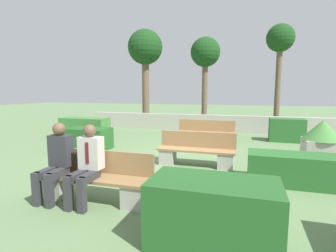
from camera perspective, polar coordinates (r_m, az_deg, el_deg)
name	(u,v)px	position (r m, az deg, el deg)	size (l,w,h in m)	color
ground_plane	(168,163)	(6.79, -0.04, -8.13)	(60.00, 60.00, 0.00)	#607F51
perimeter_wall	(204,123)	(12.29, 7.90, 0.67)	(11.50, 0.30, 0.76)	#ADA89E
bench_front	(96,182)	(4.69, -15.33, -11.65)	(1.94, 0.49, 0.82)	#937047
bench_left_side	(196,153)	(6.58, 6.15, -5.85)	(1.92, 0.48, 0.82)	#937047
bench_right_side	(205,135)	(9.33, 8.13, -1.88)	(2.02, 0.49, 0.82)	#937047
person_seated_man	(87,161)	(4.50, -17.21, -7.29)	(0.38, 0.63, 1.30)	#333338
person_seated_woman	(56,158)	(4.86, -23.12, -6.43)	(0.38, 0.63, 1.31)	#333338
hedge_block_near_left	(295,169)	(5.80, 25.87, -8.51)	(1.78, 0.72, 0.61)	#286028
hedge_block_near_right	(89,139)	(8.75, -16.75, -2.64)	(1.30, 0.81, 0.67)	#235623
hedge_block_mid_left	(85,129)	(10.51, -17.66, -0.57)	(1.84, 0.71, 0.83)	#3D7A38
hedge_block_mid_right	(213,213)	(3.34, 9.83, -18.11)	(1.52, 0.82, 0.80)	#235623
hedge_block_far_left	(287,130)	(10.54, 24.43, -0.83)	(1.21, 0.63, 0.85)	#286028
planter_corner_left	(322,142)	(7.41, 30.48, -2.97)	(0.93, 0.93, 1.15)	#ADA89E
tree_leftmost	(145,50)	(15.20, -4.97, 16.08)	(1.93, 1.93, 5.24)	brown
tree_center_left	(205,55)	(14.04, 8.12, 15.01)	(1.51, 1.51, 4.59)	brown
tree_center_right	(280,44)	(13.49, 23.22, 16.11)	(1.25, 1.25, 4.87)	brown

